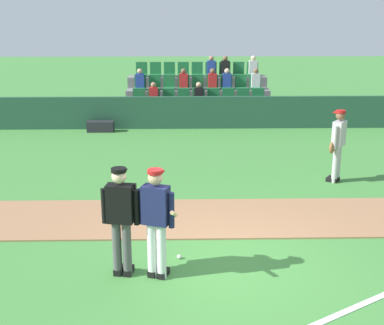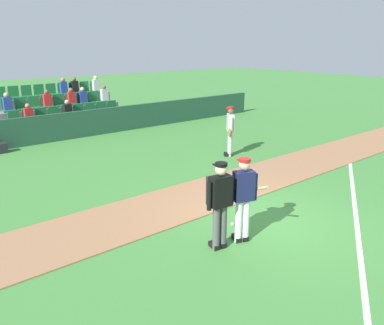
{
  "view_description": "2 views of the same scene",
  "coord_description": "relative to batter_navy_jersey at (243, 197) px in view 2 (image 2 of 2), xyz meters",
  "views": [
    {
      "loc": [
        -0.66,
        -7.5,
        3.99
      ],
      "look_at": [
        -0.44,
        2.44,
        1.05
      ],
      "focal_mm": 48.05,
      "sensor_mm": 36.0,
      "label": 1
    },
    {
      "loc": [
        -6.18,
        -5.07,
        3.85
      ],
      "look_at": [
        -0.42,
        2.06,
        0.97
      ],
      "focal_mm": 35.7,
      "sensor_mm": 36.0,
      "label": 2
    }
  ],
  "objects": [
    {
      "name": "ground_plane",
      "position": [
        1.03,
        0.31,
        -0.97
      ],
      "size": [
        80.0,
        80.0,
        0.0
      ],
      "primitive_type": "plane",
      "color": "#42843A"
    },
    {
      "name": "infield_dirt_path",
      "position": [
        1.03,
        2.33,
        -0.95
      ],
      "size": [
        28.0,
        2.02,
        0.03
      ],
      "primitive_type": "cube",
      "color": "#9E704C",
      "rests_on": "ground"
    },
    {
      "name": "foul_line_chalk",
      "position": [
        4.03,
        -0.19,
        -0.96
      ],
      "size": [
        10.32,
        6.29,
        0.01
      ],
      "primitive_type": "cube",
      "rotation": [
        0.0,
        0.0,
        0.54
      ],
      "color": "white",
      "rests_on": "ground"
    },
    {
      "name": "dugout_fence",
      "position": [
        1.03,
        10.55,
        -0.4
      ],
      "size": [
        20.0,
        0.16,
        1.13
      ],
      "primitive_type": "cube",
      "color": "#234C38",
      "rests_on": "ground"
    },
    {
      "name": "stadium_bleachers",
      "position": [
        1.05,
        12.42,
        -0.33
      ],
      "size": [
        5.55,
        2.95,
        2.3
      ],
      "color": "slate",
      "rests_on": "ground"
    },
    {
      "name": "batter_navy_jersey",
      "position": [
        0.0,
        0.0,
        0.0
      ],
      "size": [
        0.6,
        0.8,
        1.76
      ],
      "color": "white",
      "rests_on": "ground"
    },
    {
      "name": "umpire_home_plate",
      "position": [
        -0.55,
        0.09,
        0.03
      ],
      "size": [
        0.58,
        0.35,
        1.76
      ],
      "color": "#4C4C4C",
      "rests_on": "ground"
    },
    {
      "name": "runner_grey_jersey",
      "position": [
        4.11,
        4.57,
        -0.01
      ],
      "size": [
        0.51,
        0.55,
        1.76
      ],
      "color": "#B2B2B2",
      "rests_on": "ground"
    },
    {
      "name": "baseball",
      "position": [
        0.33,
        0.6,
        -0.93
      ],
      "size": [
        0.07,
        0.07,
        0.07
      ],
      "primitive_type": "sphere",
      "color": "white",
      "rests_on": "ground"
    }
  ]
}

